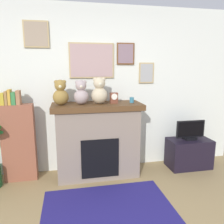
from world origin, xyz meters
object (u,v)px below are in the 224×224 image
Objects in this scene: mantel_clock at (114,98)px; teddy_bear_brown at (81,94)px; fireplace at (98,139)px; bookshelf at (19,140)px; tv_stand at (189,153)px; candle_jar at (132,100)px; television at (190,131)px; teddy_bear_cream at (99,92)px; teddy_bear_tan at (61,94)px.

teddy_bear_brown reaches higher than mantel_clock.
bookshelf is (-1.16, 0.06, 0.04)m from fireplace.
bookshelf is 1.94× the size of tv_stand.
fireplace is 8.40× the size of mantel_clock.
candle_jar is 0.28m from mantel_clock.
tv_stand is (1.54, -0.04, -0.33)m from fireplace.
candle_jar is 0.53× the size of mantel_clock.
television is at bearing -90.00° from tv_stand.
tv_stand is at bearing -0.74° from teddy_bear_cream.
teddy_bear_brown is at bearing -179.97° from candle_jar.
candle_jar is 0.24× the size of teddy_bear_brown.
teddy_bear_brown is at bearing 179.88° from mantel_clock.
television reaches higher than tv_stand.
candle_jar reaches higher than television.
tv_stand is 1.43× the size of television.
television is (2.70, -0.10, 0.02)m from bookshelf.
fireplace is 0.76m from teddy_bear_brown.
teddy_bear_cream is at bearing -3.87° from bookshelf.
tv_stand is at bearing 90.00° from television.
teddy_bear_cream is (-0.22, 0.00, 0.10)m from mantel_clock.
teddy_bear_cream is at bearing -179.94° from candle_jar.
bookshelf is at bearing 176.91° from fireplace.
fireplace is 0.98× the size of bookshelf.
teddy_bear_tan is at bearing -179.98° from candle_jar.
teddy_bear_cream reaches higher than candle_jar.
tv_stand is 1.95× the size of teddy_bear_tan.
bookshelf is 3.88× the size of teddy_bear_brown.
television is at bearing -2.15° from bookshelf.
fireplace is at bearing 178.55° from television.
tv_stand is (2.70, -0.10, -0.38)m from bookshelf.
teddy_bear_brown is (0.92, -0.08, 0.67)m from bookshelf.
teddy_bear_brown is at bearing -4.98° from bookshelf.
mantel_clock reaches higher than fireplace.
teddy_bear_tan is (-2.06, 0.02, 0.66)m from television.
bookshelf reaches higher than television.
candle_jar is (-1.01, 0.02, 0.93)m from tv_stand.
bookshelf reaches higher than fireplace.
fireplace is 0.69m from mantel_clock.
television is at bearing -0.58° from teddy_bear_tan.
bookshelf is at bearing 177.88° from tv_stand.
bookshelf is at bearing 175.02° from teddy_bear_brown.
fireplace is 3.70× the size of teddy_bear_tan.
bookshelf is 1.78m from candle_jar.
teddy_bear_brown is at bearing 179.37° from tv_stand.
teddy_bear_tan reaches higher than television.
teddy_bear_cream is at bearing -0.01° from teddy_bear_brown.
teddy_bear_tan is (-2.06, 0.02, 1.05)m from tv_stand.
teddy_bear_brown is at bearing 0.00° from teddy_bear_tan.
teddy_bear_cream is at bearing 179.75° from mantel_clock.
teddy_bear_tan is 1.02× the size of teddy_bear_brown.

